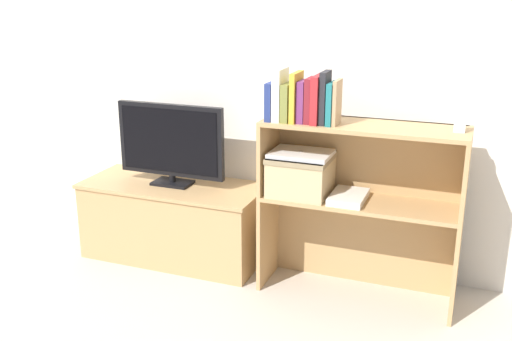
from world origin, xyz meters
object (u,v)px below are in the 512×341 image
at_px(tv, 171,142).
at_px(book_plum, 303,101).
at_px(book_olive, 288,102).
at_px(book_mustard, 296,97).
at_px(book_teal, 332,103).
at_px(book_tan, 337,103).
at_px(book_navy, 272,101).
at_px(laptop, 301,154).
at_px(storage_basket_left, 301,173).
at_px(book_maroon, 310,100).
at_px(book_ivory, 280,94).
at_px(magazine_stack, 348,197).
at_px(book_crimson, 318,99).
at_px(baby_monitor, 460,121).
at_px(tv_stand, 174,221).
at_px(book_charcoal, 325,98).

xyz_separation_m(tv, book_plum, (0.79, -0.11, 0.31)).
distance_m(book_olive, book_mustard, 0.05).
relative_size(book_teal, book_tan, 0.94).
xyz_separation_m(book_navy, laptop, (0.14, 0.04, -0.26)).
distance_m(book_mustard, storage_basket_left, 0.39).
bearing_deg(book_maroon, book_ivory, -180.00).
bearing_deg(storage_basket_left, book_tan, -12.63).
bearing_deg(book_mustard, book_plum, 0.00).
height_order(book_tan, magazine_stack, book_tan).
distance_m(book_mustard, book_maroon, 0.07).
bearing_deg(laptop, book_navy, -163.89).
bearing_deg(tv, book_maroon, -7.71).
bearing_deg(book_tan, book_crimson, 180.00).
bearing_deg(book_plum, book_maroon, 0.00).
height_order(tv, book_tan, book_tan).
bearing_deg(baby_monitor, laptop, -178.83).
distance_m(book_maroon, magazine_stack, 0.52).
bearing_deg(laptop, book_maroon, -38.87).
bearing_deg(magazine_stack, book_mustard, -173.13).
distance_m(book_ivory, book_olive, 0.05).
xyz_separation_m(tv, storage_basket_left, (0.78, -0.07, -0.07)).
bearing_deg(magazine_stack, baby_monitor, 2.73).
bearing_deg(storage_basket_left, baby_monitor, 1.17).
height_order(book_olive, book_crimson, book_crimson).
height_order(book_ivory, book_maroon, book_ivory).
height_order(tv_stand, storage_basket_left, storage_basket_left).
relative_size(book_maroon, book_tan, 1.02).
distance_m(tv_stand, baby_monitor, 1.68).
height_order(book_mustard, storage_basket_left, book_mustard).
bearing_deg(tv_stand, book_mustard, -8.52).
relative_size(baby_monitor, storage_basket_left, 0.43).
bearing_deg(tv, magazine_stack, -4.43).
height_order(book_olive, book_charcoal, book_charcoal).
xyz_separation_m(book_plum, book_charcoal, (0.11, 0.00, 0.02)).
xyz_separation_m(tv, laptop, (0.78, -0.07, 0.03)).
distance_m(book_ivory, book_charcoal, 0.22).
bearing_deg(book_maroon, storage_basket_left, 141.13).
distance_m(tv_stand, magazine_stack, 1.08).
height_order(book_navy, book_teal, book_teal).
height_order(book_charcoal, book_teal, book_charcoal).
bearing_deg(tv_stand, book_olive, -8.98).
relative_size(book_mustard, book_charcoal, 0.95).
relative_size(book_ivory, laptop, 0.84).
distance_m(book_tan, laptop, 0.33).
distance_m(tv, storage_basket_left, 0.79).
bearing_deg(book_ivory, book_olive, 0.00).
bearing_deg(book_crimson, tv, 172.62).
distance_m(baby_monitor, laptop, 0.77).
height_order(book_crimson, book_tan, book_crimson).
relative_size(book_mustard, book_tan, 1.12).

